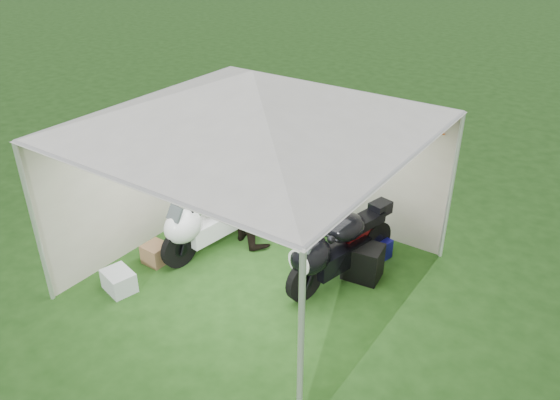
# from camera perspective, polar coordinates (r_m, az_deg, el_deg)

# --- Properties ---
(ground) EXTENTS (80.00, 80.00, 0.00)m
(ground) POSITION_cam_1_polar(r_m,az_deg,el_deg) (7.99, -2.37, -7.89)
(ground) COLOR #1B4012
(ground) RESTS_ON ground
(canopy_tent) EXTENTS (5.66, 5.66, 3.00)m
(canopy_tent) POSITION_cam_1_polar(r_m,az_deg,el_deg) (6.81, -2.65, 9.97)
(canopy_tent) COLOR silver
(canopy_tent) RESTS_ON ground
(motorcycle_white) EXTENTS (0.62, 2.04, 1.01)m
(motorcycle_white) POSITION_cam_1_polar(r_m,az_deg,el_deg) (8.34, -7.37, -1.82)
(motorcycle_white) COLOR black
(motorcycle_white) RESTS_ON ground
(motorcycle_black) EXTENTS (0.77, 2.05, 1.02)m
(motorcycle_black) POSITION_cam_1_polar(r_m,az_deg,el_deg) (7.61, 5.94, -4.85)
(motorcycle_black) COLOR black
(motorcycle_black) RESTS_ON ground
(paddock_stand) EXTENTS (0.45, 0.34, 0.30)m
(paddock_stand) POSITION_cam_1_polar(r_m,az_deg,el_deg) (8.47, 10.12, -4.80)
(paddock_stand) COLOR #1B18AE
(paddock_stand) RESTS_ON ground
(person_dark_jacket) EXTENTS (1.05, 0.95, 1.78)m
(person_dark_jacket) POSITION_cam_1_polar(r_m,az_deg,el_deg) (8.37, -3.12, 1.09)
(person_dark_jacket) COLOR black
(person_dark_jacket) RESTS_ON ground
(person_blue_jacket) EXTENTS (0.63, 0.72, 1.67)m
(person_blue_jacket) POSITION_cam_1_polar(r_m,az_deg,el_deg) (8.48, 3.80, 1.04)
(person_blue_jacket) COLOR slate
(person_blue_jacket) RESTS_ON ground
(equipment_box) EXTENTS (0.57, 0.48, 0.52)m
(equipment_box) POSITION_cam_1_polar(r_m,az_deg,el_deg) (7.91, 8.65, -6.37)
(equipment_box) COLOR black
(equipment_box) RESTS_ON ground
(crate_0) EXTENTS (0.51, 0.44, 0.30)m
(crate_0) POSITION_cam_1_polar(r_m,az_deg,el_deg) (7.95, -16.48, -8.11)
(crate_0) COLOR silver
(crate_0) RESTS_ON ground
(crate_1) EXTENTS (0.34, 0.34, 0.30)m
(crate_1) POSITION_cam_1_polar(r_m,az_deg,el_deg) (8.39, -12.84, -5.47)
(crate_1) COLOR brown
(crate_1) RESTS_ON ground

